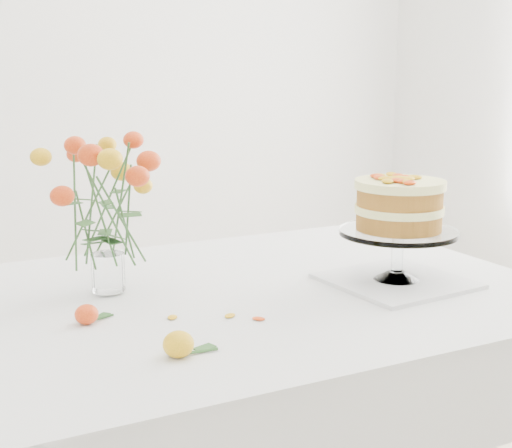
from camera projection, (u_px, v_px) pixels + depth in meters
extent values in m
cube|color=white|center=(27.00, 39.00, 3.09)|extent=(4.00, 0.04, 2.70)
cube|color=tan|center=(211.00, 307.00, 1.48)|extent=(1.40, 0.90, 0.04)
cylinder|color=tan|center=(353.00, 360.00, 2.15)|extent=(0.06, 0.06, 0.71)
cube|color=white|center=(210.00, 297.00, 1.47)|extent=(1.42, 0.92, 0.01)
cube|color=white|center=(143.00, 286.00, 1.89)|extent=(1.42, 0.01, 0.20)
cube|color=white|center=(330.00, 443.00, 1.09)|extent=(1.42, 0.01, 0.20)
cube|color=white|center=(468.00, 297.00, 1.81)|extent=(0.01, 0.92, 0.20)
cube|color=white|center=(396.00, 281.00, 1.55)|extent=(0.30, 0.30, 0.01)
cylinder|color=white|center=(397.00, 253.00, 1.54)|extent=(0.03, 0.03, 0.08)
cylinder|color=white|center=(398.00, 232.00, 1.53)|extent=(0.25, 0.25, 0.01)
cylinder|color=#9B6823|center=(399.00, 221.00, 1.53)|extent=(0.19, 0.19, 0.04)
cylinder|color=#FFFDA4|center=(399.00, 209.00, 1.52)|extent=(0.20, 0.20, 0.02)
cylinder|color=#9B6823|center=(400.00, 197.00, 1.52)|extent=(0.19, 0.19, 0.04)
cylinder|color=#FFFDA4|center=(400.00, 184.00, 1.51)|extent=(0.21, 0.21, 0.02)
cylinder|color=white|center=(109.00, 292.00, 1.48)|extent=(0.05, 0.05, 0.01)
cylinder|color=white|center=(108.00, 272.00, 1.47)|extent=(0.07, 0.07, 0.08)
ellipsoid|color=yellow|center=(178.00, 344.00, 1.15)|extent=(0.05, 0.05, 0.04)
cylinder|color=#285321|center=(200.00, 352.00, 1.16)|extent=(0.06, 0.01, 0.01)
ellipsoid|color=red|center=(87.00, 314.00, 1.30)|extent=(0.04, 0.04, 0.04)
cylinder|color=#285321|center=(101.00, 319.00, 1.32)|extent=(0.05, 0.02, 0.00)
ellipsoid|color=#DFA10E|center=(172.00, 317.00, 1.33)|extent=(0.03, 0.02, 0.00)
ellipsoid|color=#DFA10E|center=(230.00, 316.00, 1.34)|extent=(0.03, 0.02, 0.00)
ellipsoid|color=#DFA10E|center=(259.00, 319.00, 1.32)|extent=(0.03, 0.02, 0.00)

